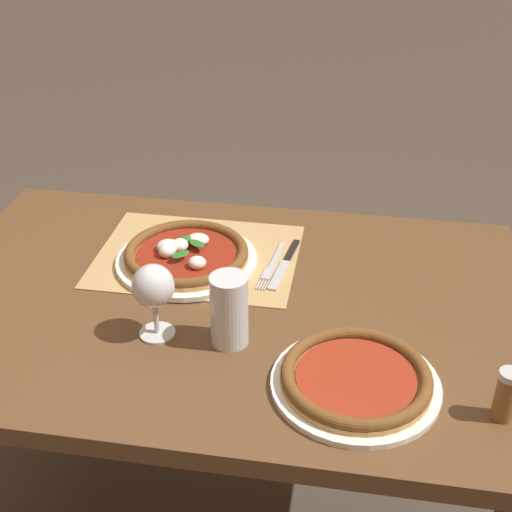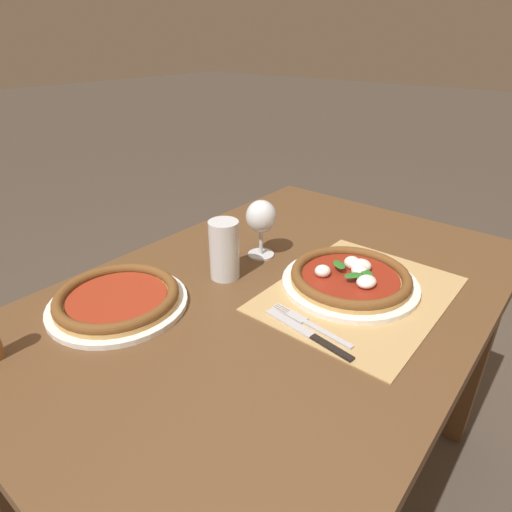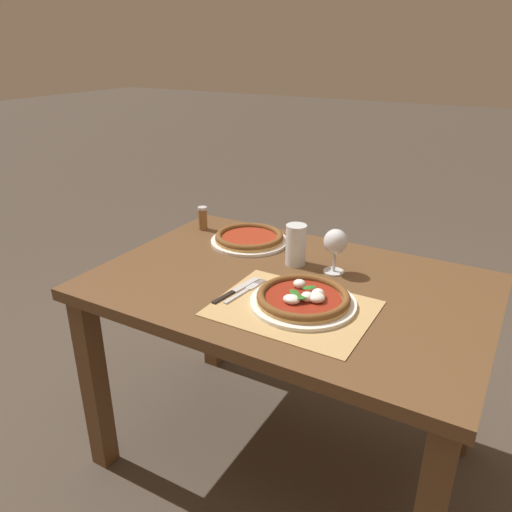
% 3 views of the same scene
% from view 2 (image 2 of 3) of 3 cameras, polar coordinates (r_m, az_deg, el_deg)
% --- Properties ---
extents(ground_plane, '(24.00, 24.00, 0.00)m').
position_cam_2_polar(ground_plane, '(1.53, 2.49, -28.50)').
color(ground_plane, '#473D33').
extents(dining_table, '(1.27, 0.85, 0.74)m').
position_cam_2_polar(dining_table, '(1.07, 3.17, -9.21)').
color(dining_table, brown).
rests_on(dining_table, ground).
extents(paper_placemat, '(0.45, 0.35, 0.00)m').
position_cam_2_polar(paper_placemat, '(1.01, 13.61, -4.88)').
color(paper_placemat, tan).
rests_on(paper_placemat, dining_table).
extents(pizza_near, '(0.32, 0.32, 0.05)m').
position_cam_2_polar(pizza_near, '(1.02, 12.48, -2.86)').
color(pizza_near, white).
rests_on(pizza_near, paper_placemat).
extents(pizza_far, '(0.30, 0.30, 0.04)m').
position_cam_2_polar(pizza_far, '(0.98, -17.98, -5.46)').
color(pizza_far, white).
rests_on(pizza_far, dining_table).
extents(wine_glass, '(0.08, 0.08, 0.16)m').
position_cam_2_polar(wine_glass, '(1.10, 0.70, 4.99)').
color(wine_glass, silver).
rests_on(wine_glass, dining_table).
extents(pint_glass, '(0.07, 0.07, 0.15)m').
position_cam_2_polar(pint_glass, '(1.02, -4.25, 0.69)').
color(pint_glass, silver).
rests_on(pint_glass, dining_table).
extents(fork, '(0.04, 0.20, 0.00)m').
position_cam_2_polar(fork, '(0.88, 7.22, -9.05)').
color(fork, '#B7B7BC').
rests_on(fork, paper_placemat).
extents(knife, '(0.05, 0.22, 0.01)m').
position_cam_2_polar(knife, '(0.86, 6.85, -10.17)').
color(knife, black).
rests_on(knife, paper_placemat).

